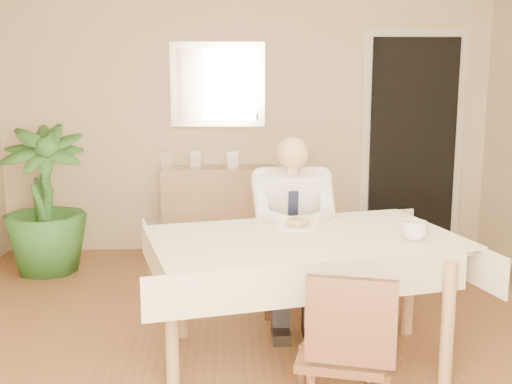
{
  "coord_description": "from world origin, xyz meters",
  "views": [
    {
      "loc": [
        -0.16,
        -3.45,
        1.66
      ],
      "look_at": [
        0.0,
        0.35,
        0.95
      ],
      "focal_mm": 45.0,
      "sensor_mm": 36.0,
      "label": 1
    }
  ],
  "objects_px": {
    "dining_table": "(304,250)",
    "sideboard": "(219,211)",
    "chair_far": "(289,245)",
    "potted_palm": "(44,200)",
    "chair_near": "(345,349)",
    "seated_man": "(293,222)",
    "coffee_mug": "(415,231)"
  },
  "relations": [
    {
      "from": "dining_table",
      "to": "sideboard",
      "type": "bearing_deg",
      "value": 89.06
    },
    {
      "from": "chair_far",
      "to": "potted_palm",
      "type": "xyz_separation_m",
      "value": [
        -1.96,
        0.92,
        0.16
      ]
    },
    {
      "from": "chair_far",
      "to": "chair_near",
      "type": "relative_size",
      "value": 1.0
    },
    {
      "from": "chair_near",
      "to": "seated_man",
      "type": "height_order",
      "value": "seated_man"
    },
    {
      "from": "dining_table",
      "to": "chair_far",
      "type": "bearing_deg",
      "value": 76.15
    },
    {
      "from": "chair_far",
      "to": "sideboard",
      "type": "bearing_deg",
      "value": 103.2
    },
    {
      "from": "dining_table",
      "to": "coffee_mug",
      "type": "xyz_separation_m",
      "value": [
        0.6,
        -0.12,
        0.14
      ]
    },
    {
      "from": "coffee_mug",
      "to": "sideboard",
      "type": "xyz_separation_m",
      "value": [
        -1.12,
        2.4,
        -0.4
      ]
    },
    {
      "from": "chair_near",
      "to": "chair_far",
      "type": "bearing_deg",
      "value": 108.56
    },
    {
      "from": "coffee_mug",
      "to": "dining_table",
      "type": "bearing_deg",
      "value": 168.33
    },
    {
      "from": "sideboard",
      "to": "potted_palm",
      "type": "height_order",
      "value": "potted_palm"
    },
    {
      "from": "sideboard",
      "to": "chair_far",
      "type": "bearing_deg",
      "value": -69.51
    },
    {
      "from": "chair_far",
      "to": "seated_man",
      "type": "distance_m",
      "value": 0.37
    },
    {
      "from": "chair_far",
      "to": "coffee_mug",
      "type": "height_order",
      "value": "coffee_mug"
    },
    {
      "from": "sideboard",
      "to": "dining_table",
      "type": "bearing_deg",
      "value": -77.01
    },
    {
      "from": "coffee_mug",
      "to": "potted_palm",
      "type": "bearing_deg",
      "value": 143.19
    },
    {
      "from": "dining_table",
      "to": "seated_man",
      "type": "xyz_separation_m",
      "value": [
        0.0,
        0.59,
        0.02
      ]
    },
    {
      "from": "dining_table",
      "to": "potted_palm",
      "type": "height_order",
      "value": "potted_palm"
    },
    {
      "from": "dining_table",
      "to": "seated_man",
      "type": "bearing_deg",
      "value": 76.15
    },
    {
      "from": "dining_table",
      "to": "coffee_mug",
      "type": "bearing_deg",
      "value": -25.52
    },
    {
      "from": "seated_man",
      "to": "coffee_mug",
      "type": "height_order",
      "value": "seated_man"
    },
    {
      "from": "chair_far",
      "to": "chair_near",
      "type": "xyz_separation_m",
      "value": [
        0.09,
        -1.72,
        -0.0
      ]
    },
    {
      "from": "chair_near",
      "to": "sideboard",
      "type": "relative_size",
      "value": 0.81
    },
    {
      "from": "dining_table",
      "to": "chair_near",
      "type": "relative_size",
      "value": 2.39
    },
    {
      "from": "dining_table",
      "to": "sideboard",
      "type": "relative_size",
      "value": 1.93
    },
    {
      "from": "coffee_mug",
      "to": "potted_palm",
      "type": "relative_size",
      "value": 0.11
    },
    {
      "from": "seated_man",
      "to": "dining_table",
      "type": "bearing_deg",
      "value": -90.0
    },
    {
      "from": "dining_table",
      "to": "sideboard",
      "type": "height_order",
      "value": "sideboard"
    },
    {
      "from": "chair_near",
      "to": "sideboard",
      "type": "height_order",
      "value": "chair_near"
    },
    {
      "from": "seated_man",
      "to": "potted_palm",
      "type": "xyz_separation_m",
      "value": [
        -1.96,
        1.2,
        -0.08
      ]
    },
    {
      "from": "dining_table",
      "to": "potted_palm",
      "type": "xyz_separation_m",
      "value": [
        -1.96,
        1.79,
        -0.05
      ]
    },
    {
      "from": "sideboard",
      "to": "coffee_mug",
      "type": "bearing_deg",
      "value": -64.9
    }
  ]
}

